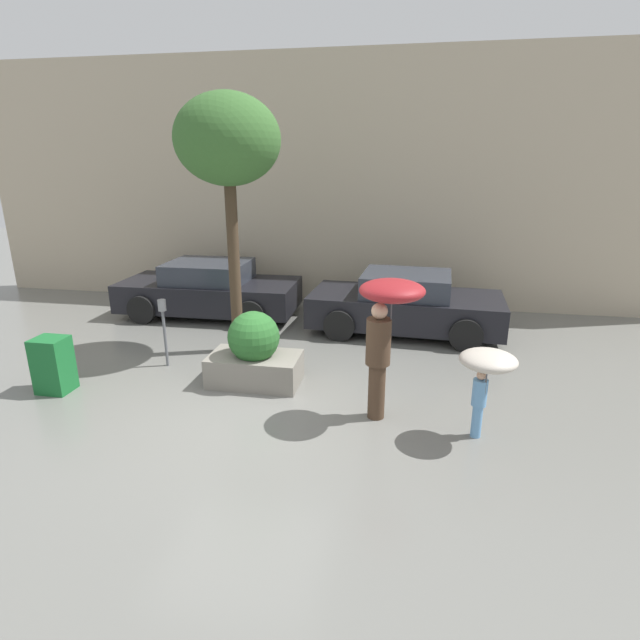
{
  "coord_description": "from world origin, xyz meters",
  "views": [
    {
      "loc": [
        2.29,
        -6.07,
        3.54
      ],
      "look_at": [
        0.9,
        1.6,
        1.05
      ],
      "focal_mm": 28.0,
      "sensor_mm": 36.0,
      "label": 1
    }
  ],
  "objects_px": {
    "planter_box": "(254,353)",
    "street_tree": "(228,143)",
    "parked_car_far": "(405,304)",
    "person_adult": "(386,317)",
    "parking_meter": "(163,319)",
    "person_child": "(487,367)",
    "parked_car_near": "(210,290)",
    "newspaper_box": "(53,365)"
  },
  "relations": [
    {
      "from": "planter_box",
      "to": "street_tree",
      "type": "height_order",
      "value": "street_tree"
    },
    {
      "from": "parked_car_far",
      "to": "planter_box",
      "type": "bearing_deg",
      "value": 146.27
    },
    {
      "from": "person_adult",
      "to": "parking_meter",
      "type": "xyz_separation_m",
      "value": [
        -3.95,
        1.24,
        -0.63
      ]
    },
    {
      "from": "planter_box",
      "to": "person_adult",
      "type": "bearing_deg",
      "value": -20.55
    },
    {
      "from": "planter_box",
      "to": "person_child",
      "type": "bearing_deg",
      "value": -18.58
    },
    {
      "from": "planter_box",
      "to": "person_adult",
      "type": "relative_size",
      "value": 0.73
    },
    {
      "from": "person_adult",
      "to": "parked_car_far",
      "type": "height_order",
      "value": "person_adult"
    },
    {
      "from": "planter_box",
      "to": "parking_meter",
      "type": "relative_size",
      "value": 1.2
    },
    {
      "from": "planter_box",
      "to": "parked_car_near",
      "type": "xyz_separation_m",
      "value": [
        -2.22,
        3.57,
        0.08
      ]
    },
    {
      "from": "person_adult",
      "to": "street_tree",
      "type": "xyz_separation_m",
      "value": [
        -2.94,
        2.2,
        2.31
      ]
    },
    {
      "from": "newspaper_box",
      "to": "planter_box",
      "type": "bearing_deg",
      "value": 15.68
    },
    {
      "from": "parked_car_far",
      "to": "parked_car_near",
      "type": "bearing_deg",
      "value": 88.23
    },
    {
      "from": "person_adult",
      "to": "person_child",
      "type": "bearing_deg",
      "value": -15.33
    },
    {
      "from": "planter_box",
      "to": "newspaper_box",
      "type": "xyz_separation_m",
      "value": [
        -3.06,
        -0.86,
        -0.08
      ]
    },
    {
      "from": "parked_car_near",
      "to": "newspaper_box",
      "type": "height_order",
      "value": "parked_car_near"
    },
    {
      "from": "street_tree",
      "to": "parking_meter",
      "type": "relative_size",
      "value": 3.78
    },
    {
      "from": "planter_box",
      "to": "street_tree",
      "type": "bearing_deg",
      "value": 119.19
    },
    {
      "from": "parked_car_far",
      "to": "person_adult",
      "type": "bearing_deg",
      "value": -179.82
    },
    {
      "from": "parked_car_far",
      "to": "parking_meter",
      "type": "bearing_deg",
      "value": 126.49
    },
    {
      "from": "person_child",
      "to": "newspaper_box",
      "type": "distance_m",
      "value": 6.56
    },
    {
      "from": "planter_box",
      "to": "parked_car_near",
      "type": "distance_m",
      "value": 4.21
    },
    {
      "from": "parked_car_near",
      "to": "parked_car_far",
      "type": "bearing_deg",
      "value": -96.06
    },
    {
      "from": "person_child",
      "to": "parked_car_far",
      "type": "distance_m",
      "value": 4.46
    },
    {
      "from": "parked_car_far",
      "to": "street_tree",
      "type": "height_order",
      "value": "street_tree"
    },
    {
      "from": "street_tree",
      "to": "newspaper_box",
      "type": "xyz_separation_m",
      "value": [
        -2.28,
        -2.25,
        -3.38
      ]
    },
    {
      "from": "parked_car_near",
      "to": "parking_meter",
      "type": "xyz_separation_m",
      "value": [
        0.43,
        -3.14,
        0.29
      ]
    },
    {
      "from": "parked_car_near",
      "to": "parked_car_far",
      "type": "relative_size",
      "value": 1.0
    },
    {
      "from": "street_tree",
      "to": "person_child",
      "type": "bearing_deg",
      "value": -31.08
    },
    {
      "from": "person_child",
      "to": "parked_car_near",
      "type": "bearing_deg",
      "value": -165.49
    },
    {
      "from": "person_child",
      "to": "parking_meter",
      "type": "bearing_deg",
      "value": -142.62
    },
    {
      "from": "person_adult",
      "to": "parking_meter",
      "type": "distance_m",
      "value": 4.19
    },
    {
      "from": "person_child",
      "to": "newspaper_box",
      "type": "relative_size",
      "value": 1.39
    },
    {
      "from": "person_child",
      "to": "parked_car_near",
      "type": "relative_size",
      "value": 0.3
    },
    {
      "from": "person_adult",
      "to": "parked_car_near",
      "type": "height_order",
      "value": "person_adult"
    },
    {
      "from": "person_child",
      "to": "newspaper_box",
      "type": "xyz_separation_m",
      "value": [
        -6.53,
        0.31,
        -0.58
      ]
    },
    {
      "from": "newspaper_box",
      "to": "person_adult",
      "type": "bearing_deg",
      "value": 0.55
    },
    {
      "from": "planter_box",
      "to": "person_child",
      "type": "xyz_separation_m",
      "value": [
        3.47,
        -1.17,
        0.51
      ]
    },
    {
      "from": "person_child",
      "to": "parking_meter",
      "type": "xyz_separation_m",
      "value": [
        -5.26,
        1.6,
        -0.14
      ]
    },
    {
      "from": "person_adult",
      "to": "parked_car_near",
      "type": "distance_m",
      "value": 6.26
    },
    {
      "from": "parked_car_far",
      "to": "parking_meter",
      "type": "relative_size",
      "value": 3.34
    },
    {
      "from": "parking_meter",
      "to": "parked_car_near",
      "type": "bearing_deg",
      "value": 97.85
    },
    {
      "from": "parking_meter",
      "to": "newspaper_box",
      "type": "bearing_deg",
      "value": -134.6
    }
  ]
}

